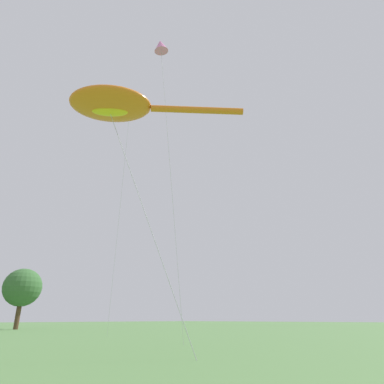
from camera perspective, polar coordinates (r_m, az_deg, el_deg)
The scene contains 4 objects.
big_show_kite at distance 17.90m, azimuth -12.89°, elevation 14.04°, with size 7.32×7.22×11.83m.
small_kite_tiny_distant at distance 25.15m, azimuth -5.27°, elevation 23.17°, with size 3.03×1.14×19.24m.
small_kite_bird_shape at distance 31.09m, azimuth -10.66°, elevation 10.86°, with size 1.79×3.07×19.58m.
tree_oak_right at distance 54.47m, azimuth -26.60°, elevation -14.17°, with size 5.13×5.13×8.01m.
Camera 1 is at (-7.86, 1.11, 1.34)m, focal length 31.74 mm.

